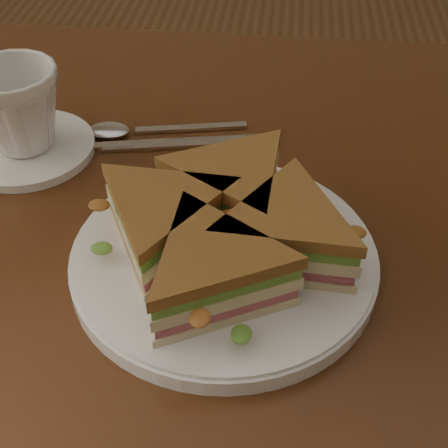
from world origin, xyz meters
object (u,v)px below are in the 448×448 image
Objects in this scene: plate at (224,259)px; saucer at (27,148)px; sandwich_wedges at (224,228)px; spoon at (129,130)px; table at (203,276)px; coffee_cup at (17,109)px; knife at (178,144)px.

plate is 1.83× the size of saucer.
sandwich_wedges is 0.24m from spoon.
coffee_cup reaches higher than table.
spoon is (-0.13, 0.20, -0.00)m from plate.
table is at bearing -62.89° from spoon.
sandwich_wedges is 0.28m from saucer.
table is 0.24m from saucer.
sandwich_wedges is 1.42× the size of spoon.
spoon is 1.22× the size of saucer.
knife is 2.17× the size of coffee_cup.
table is 6.60× the size of spoon.
coffee_cup reaches higher than sandwich_wedges.
coffee_cup reaches higher than plate.
table is 4.65× the size of sandwich_wedges.
table is at bearing -20.41° from saucer.
saucer is 1.52× the size of coffee_cup.
plate is (0.03, -0.08, 0.11)m from table.
sandwich_wedges reaches higher than knife.
coffee_cup is (-0.24, 0.15, 0.01)m from sandwich_wedges.
spoon and saucer have the same top height.
table is 5.62× the size of knife.
saucer is at bearing 159.59° from table.
table is 4.39× the size of plate.
coffee_cup reaches higher than saucer.
table is at bearing 112.58° from plate.
saucer is at bearing 147.18° from sandwich_wedges.
knife is 0.17m from saucer.
knife is at bearing 110.50° from table.
plate is at bearing 0.00° from sandwich_wedges.
saucer is (-0.24, 0.15, -0.00)m from plate.
plate is 0.20m from knife.
table is 0.14m from plate.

